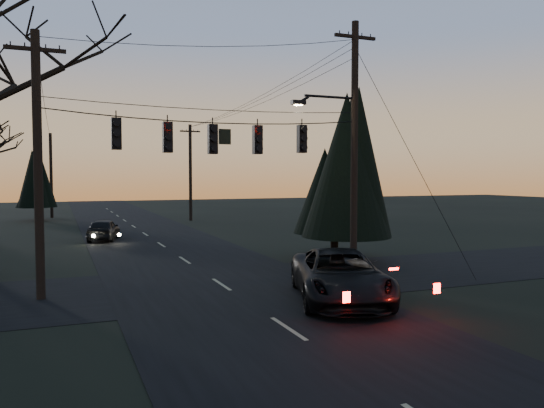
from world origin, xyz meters
name	(u,v)px	position (x,y,z in m)	size (l,w,h in m)	color
ground_plane	(374,386)	(0.00, 0.00, 0.00)	(160.00, 160.00, 0.00)	black
main_road	(168,249)	(0.00, 20.00, 0.01)	(8.00, 120.00, 0.02)	black
cross_road	(221,285)	(0.00, 10.00, 0.01)	(60.00, 7.00, 0.02)	black
utility_pole_right	(353,274)	(5.50, 10.00, 0.00)	(5.00, 0.30, 10.00)	black
utility_pole_left	(41,299)	(-6.00, 10.00, 0.00)	(1.80, 0.30, 8.50)	black
utility_pole_far_r	(191,220)	(5.50, 38.00, 0.00)	(1.80, 0.30, 8.50)	black
utility_pole_far_l	(52,218)	(-6.00, 46.00, 0.00)	(0.30, 0.30, 8.00)	black
span_signal_assembly	(214,138)	(-0.24, 10.00, 5.31)	(11.50, 0.44, 1.51)	black
evergreen_right	(335,168)	(6.46, 13.33, 4.32)	(4.13, 4.13, 7.46)	black
evergreen_dist	(39,180)	(-6.93, 42.89, 3.63)	(3.43, 3.43, 6.08)	black
suv_near	(340,276)	(2.73, 6.17, 0.79)	(2.63, 5.71, 1.59)	black
sedan_oncoming_a	(104,230)	(-2.88, 25.49, 0.66)	(1.56, 3.88, 1.32)	black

